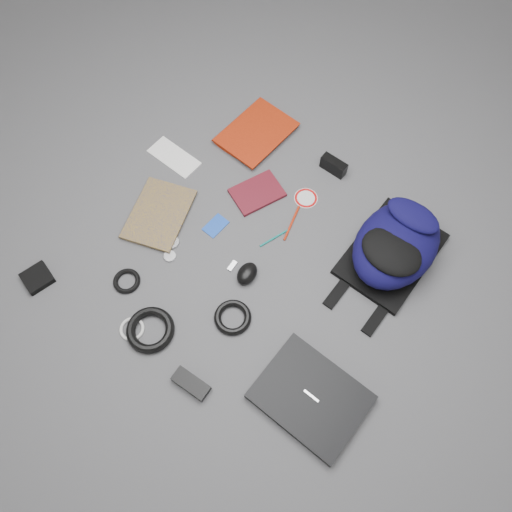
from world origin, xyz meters
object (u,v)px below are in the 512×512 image
Objects in this scene: compact_camera at (334,166)px; textbook_red at (236,119)px; mouse at (247,274)px; dvd_case at (257,193)px; laptop at (311,397)px; backpack at (396,244)px; pouch at (37,278)px; power_brick at (191,384)px; comic_book at (134,207)px.

textbook_red is at bearing -173.81° from compact_camera.
compact_camera is 1.16× the size of mouse.
dvd_case is at bearing 114.88° from mouse.
mouse is (-0.41, 0.22, 0.01)m from laptop.
backpack is 0.59m from laptop.
dvd_case is 2.02× the size of pouch.
mouse is 0.97× the size of pouch.
compact_camera is at bearing 92.57° from power_brick.
laptop reaches higher than pouch.
compact_camera reaches higher than textbook_red.
pouch is (-0.58, -0.43, -0.01)m from mouse.
laptop is 0.46m from mouse.
compact_camera is 0.85× the size of power_brick.
mouse is at bearing -14.68° from comic_book.
backpack reaches higher than pouch.
textbook_red is at bearing 81.71° from pouch.
compact_camera is (0.17, 0.26, 0.02)m from dvd_case.
textbook_red reaches higher than dvd_case.
comic_book is at bearing 177.59° from mouse.
pouch is at bearing -117.95° from compact_camera.
mouse is at bearing 36.65° from pouch.
laptop is 1.12× the size of textbook_red.
laptop is 2.68× the size of power_brick.
compact_camera is at bearing 120.19° from laptop.
textbook_red is 1.58× the size of dvd_case.
power_brick is at bearing -46.09° from dvd_case.
comic_book is 0.42m from pouch.
pouch is (-0.08, -0.41, 0.00)m from comic_book.
comic_book is 3.07× the size of mouse.
power_brick reaches higher than pouch.
power_brick is (0.25, -0.70, 0.01)m from dvd_case.
compact_camera is at bearing 80.51° from dvd_case.
textbook_red reaches higher than power_brick.
mouse reaches higher than pouch.
backpack is 3.37× the size of power_brick.
laptop is at bearing -36.22° from textbook_red.
laptop reaches higher than comic_book.
comic_book is at bearing -128.45° from compact_camera.
dvd_case is (-0.54, -0.07, -0.08)m from backpack.
backpack is at bearing 96.70° from laptop.
dvd_case is (0.27, -0.23, -0.01)m from textbook_red.
dvd_case is at bearing 140.99° from laptop.
mouse is 0.73m from pouch.
backpack is at bearing -25.20° from compact_camera.
laptop is 3.57× the size of pouch.
comic_book is at bearing 78.82° from pouch.
backpack reaches higher than textbook_red.
compact_camera is at bearing 31.53° from comic_book.
dvd_case is at bearing -170.63° from backpack.
power_brick is at bearing 2.53° from pouch.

